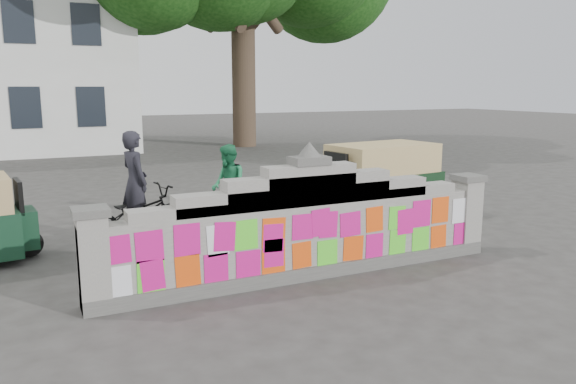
# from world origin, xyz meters

# --- Properties ---
(ground) EXTENTS (100.00, 100.00, 0.00)m
(ground) POSITION_xyz_m (0.00, 0.00, 0.00)
(ground) COLOR #383533
(ground) RESTS_ON ground
(parapet_wall) EXTENTS (6.48, 0.44, 2.01)m
(parapet_wall) POSITION_xyz_m (-0.00, -0.01, 0.75)
(parapet_wall) COLOR #4C4C49
(parapet_wall) RESTS_ON ground
(cyclist_bike) EXTENTS (2.12, 1.18, 1.06)m
(cyclist_bike) POSITION_xyz_m (-1.96, 2.82, 0.53)
(cyclist_bike) COLOR black
(cyclist_bike) RESTS_ON ground
(cyclist_rider) EXTENTS (0.58, 0.74, 1.79)m
(cyclist_rider) POSITION_xyz_m (-1.96, 2.82, 0.90)
(cyclist_rider) COLOR black
(cyclist_rider) RESTS_ON ground
(pedestrian) EXTENTS (0.68, 0.84, 1.65)m
(pedestrian) POSITION_xyz_m (0.02, 3.53, 0.83)
(pedestrian) COLOR #227F4D
(pedestrian) RESTS_ON ground
(rickshaw_right) EXTENTS (2.92, 1.62, 1.58)m
(rickshaw_right) POSITION_xyz_m (3.22, 2.84, 0.82)
(rickshaw_right) COLOR black
(rickshaw_right) RESTS_ON ground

